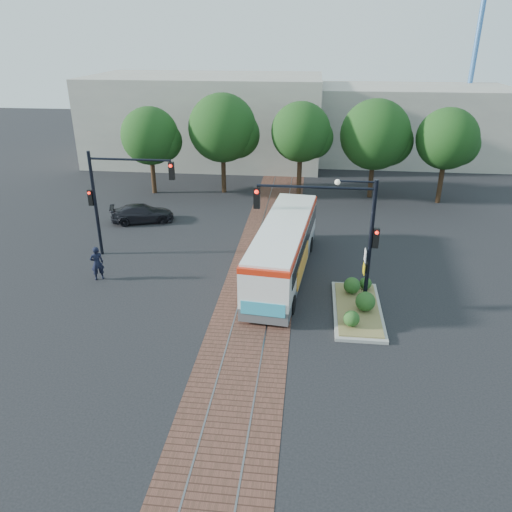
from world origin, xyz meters
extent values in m
plane|color=black|center=(0.00, 0.00, 0.00)|extent=(120.00, 120.00, 0.00)
cube|color=brown|center=(0.00, 4.00, 0.01)|extent=(3.60, 40.00, 0.01)
cube|color=slate|center=(-0.75, 4.00, 0.01)|extent=(0.06, 40.00, 0.01)
cube|color=slate|center=(0.75, 4.00, 0.01)|extent=(0.06, 40.00, 0.01)
cylinder|color=#382314|center=(-10.00, 16.00, 1.43)|extent=(0.36, 0.36, 2.86)
sphere|color=#193811|center=(-10.00, 16.00, 4.51)|extent=(4.40, 4.40, 4.40)
cylinder|color=#382314|center=(-4.50, 16.80, 1.56)|extent=(0.36, 0.36, 3.12)
sphere|color=#193811|center=(-4.50, 16.80, 5.07)|extent=(5.20, 5.20, 5.20)
cylinder|color=#382314|center=(1.50, 16.00, 1.69)|extent=(0.36, 0.36, 3.39)
sphere|color=#193811|center=(1.50, 16.00, 5.04)|extent=(4.40, 4.40, 4.40)
cylinder|color=#382314|center=(7.00, 16.80, 1.43)|extent=(0.36, 0.36, 2.86)
sphere|color=#193811|center=(7.00, 16.80, 4.81)|extent=(5.20, 5.20, 5.20)
cylinder|color=#382314|center=(12.00, 16.00, 1.56)|extent=(0.36, 0.36, 3.12)
sphere|color=#193811|center=(12.00, 16.00, 4.77)|extent=(4.40, 4.40, 4.40)
cube|color=#ADA899|center=(-8.00, 28.00, 4.00)|extent=(22.00, 12.00, 8.00)
cube|color=#ADA899|center=(12.00, 30.00, 3.50)|extent=(18.00, 10.00, 7.00)
cylinder|color=#3F72B2|center=(18.00, 34.00, 9.00)|extent=(0.50, 0.50, 18.00)
cube|color=#4B4B4E|center=(1.13, 2.46, 0.49)|extent=(3.30, 10.85, 0.62)
cube|color=white|center=(1.13, 2.46, 1.65)|extent=(3.32, 10.85, 1.69)
cube|color=black|center=(1.16, 2.73, 1.91)|extent=(3.26, 9.80, 0.80)
cube|color=red|center=(1.13, 2.46, 2.63)|extent=(3.35, 10.86, 0.27)
cube|color=white|center=(1.13, 2.46, 2.80)|extent=(3.21, 10.49, 0.12)
cube|color=black|center=(0.60, -2.71, 2.00)|extent=(1.43, 0.25, 0.80)
cube|color=teal|center=(0.59, -2.87, 0.93)|extent=(1.95, 0.25, 0.62)
cube|color=orange|center=(2.19, 1.46, 1.11)|extent=(0.46, 3.99, 0.98)
cylinder|color=black|center=(-0.28, -1.24, 0.44)|extent=(0.40, 0.92, 0.89)
cylinder|color=black|center=(1.76, -1.45, 0.44)|extent=(0.40, 0.92, 0.89)
cylinder|color=black|center=(0.46, 5.93, 0.44)|extent=(0.40, 0.92, 0.89)
cylinder|color=black|center=(2.49, 5.73, 0.44)|extent=(0.40, 0.92, 0.89)
cube|color=gray|center=(4.80, -1.00, 0.07)|extent=(2.20, 5.20, 0.15)
cube|color=olive|center=(4.80, -1.00, 0.19)|extent=(1.90, 4.80, 0.08)
sphere|color=#1E4719|center=(4.40, -2.60, 0.58)|extent=(0.70, 0.70, 0.70)
sphere|color=#1E4719|center=(5.10, -1.20, 0.68)|extent=(0.90, 0.90, 0.90)
sphere|color=#1E4719|center=(4.60, 0.40, 0.63)|extent=(0.80, 0.80, 0.80)
sphere|color=#1E4719|center=(5.30, 0.90, 0.53)|extent=(0.60, 0.60, 0.60)
cylinder|color=black|center=(5.10, -0.80, 3.21)|extent=(0.18, 0.18, 6.00)
cylinder|color=black|center=(2.60, -0.80, 5.81)|extent=(5.00, 0.12, 0.12)
cube|color=black|center=(0.10, -0.80, 5.26)|extent=(0.28, 0.22, 0.95)
sphere|color=#FF190C|center=(0.10, -0.94, 5.56)|extent=(0.18, 0.18, 0.18)
cube|color=black|center=(5.32, -0.80, 3.61)|extent=(0.26, 0.20, 0.90)
sphere|color=#FF190C|center=(5.32, -0.93, 3.92)|extent=(0.16, 0.16, 0.16)
cube|color=white|center=(4.92, -0.92, 2.81)|extent=(0.04, 0.45, 0.55)
cube|color=yellow|center=(4.92, -0.92, 2.17)|extent=(0.04, 0.45, 0.45)
cylinder|color=black|center=(4.30, -0.80, 6.12)|extent=(1.60, 0.08, 0.08)
sphere|color=silver|center=(3.50, -0.80, 6.06)|extent=(0.24, 0.24, 0.24)
cylinder|color=black|center=(-9.50, 4.00, 3.00)|extent=(0.18, 0.18, 6.00)
cylinder|color=black|center=(-7.25, 4.00, 5.60)|extent=(4.50, 0.12, 0.12)
cube|color=black|center=(-5.00, 4.00, 5.05)|extent=(0.28, 0.22, 0.95)
sphere|color=#FF190C|center=(-5.00, 3.86, 5.35)|extent=(0.18, 0.18, 0.18)
cube|color=black|center=(-9.72, 4.00, 3.40)|extent=(0.26, 0.20, 0.90)
sphere|color=#FF190C|center=(-9.72, 3.87, 3.70)|extent=(0.16, 0.16, 0.16)
imported|color=black|center=(-8.38, 0.85, 0.92)|extent=(0.80, 0.73, 1.83)
imported|color=black|center=(-8.83, 9.44, 0.60)|extent=(4.47, 2.92, 1.20)
camera|label=1|loc=(2.37, -21.34, 11.86)|focal=35.00mm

